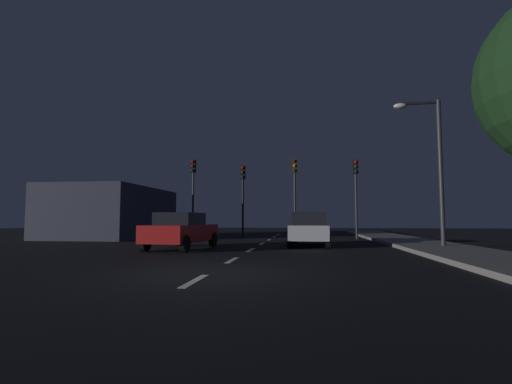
% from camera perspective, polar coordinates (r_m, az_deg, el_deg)
% --- Properties ---
extents(ground_plane, '(80.00, 80.00, 0.00)m').
position_cam_1_polar(ground_plane, '(15.60, -0.50, -8.72)').
color(ground_plane, black).
extents(sidewalk_curb_right, '(3.00, 40.00, 0.15)m').
position_cam_1_polar(sidewalk_curb_right, '(16.33, 26.81, -7.80)').
color(sidewalk_curb_right, gray).
rests_on(sidewalk_curb_right, ground_plane).
extents(lane_stripe_nearest, '(0.16, 1.60, 0.01)m').
position_cam_1_polar(lane_stripe_nearest, '(7.62, -9.43, -13.32)').
color(lane_stripe_nearest, silver).
rests_on(lane_stripe_nearest, ground_plane).
extents(lane_stripe_second, '(0.16, 1.60, 0.01)m').
position_cam_1_polar(lane_stripe_second, '(11.28, -3.69, -10.40)').
color(lane_stripe_second, silver).
rests_on(lane_stripe_second, ground_plane).
extents(lane_stripe_third, '(0.16, 1.60, 0.01)m').
position_cam_1_polar(lane_stripe_third, '(15.01, -0.83, -8.88)').
color(lane_stripe_third, silver).
rests_on(lane_stripe_third, ground_plane).
extents(lane_stripe_fourth, '(0.16, 1.60, 0.01)m').
position_cam_1_polar(lane_stripe_fourth, '(18.77, 0.88, -7.96)').
color(lane_stripe_fourth, silver).
rests_on(lane_stripe_fourth, ground_plane).
extents(lane_stripe_fifth, '(0.16, 1.60, 0.01)m').
position_cam_1_polar(lane_stripe_fifth, '(22.54, 2.02, -7.34)').
color(lane_stripe_fifth, silver).
rests_on(lane_stripe_fifth, ground_plane).
extents(lane_stripe_sixth, '(0.16, 1.60, 0.01)m').
position_cam_1_polar(lane_stripe_sixth, '(26.32, 2.83, -6.90)').
color(lane_stripe_sixth, silver).
rests_on(lane_stripe_sixth, ground_plane).
extents(lane_stripe_seventh, '(0.16, 1.60, 0.01)m').
position_cam_1_polar(lane_stripe_seventh, '(30.11, 3.43, -6.56)').
color(lane_stripe_seventh, silver).
rests_on(lane_stripe_seventh, ground_plane).
extents(traffic_signal_far_left, '(0.32, 0.38, 5.26)m').
position_cam_1_polar(traffic_signal_far_left, '(25.25, -9.65, 1.36)').
color(traffic_signal_far_left, '#2D2D30').
rests_on(traffic_signal_far_left, ground_plane).
extents(traffic_signal_center_left, '(0.32, 0.38, 4.77)m').
position_cam_1_polar(traffic_signal_center_left, '(24.43, -2.04, 0.76)').
color(traffic_signal_center_left, black).
rests_on(traffic_signal_center_left, ground_plane).
extents(traffic_signal_center_right, '(0.32, 0.38, 5.14)m').
position_cam_1_polar(traffic_signal_center_right, '(24.12, 5.98, 1.41)').
color(traffic_signal_center_right, '#2D2D30').
rests_on(traffic_signal_center_right, ground_plane).
extents(traffic_signal_far_right, '(0.32, 0.38, 5.01)m').
position_cam_1_polar(traffic_signal_far_right, '(24.32, 15.10, 1.28)').
color(traffic_signal_far_right, '#2D2D30').
rests_on(traffic_signal_far_right, ground_plane).
extents(car_stopped_ahead, '(1.95, 4.21, 1.56)m').
position_cam_1_polar(car_stopped_ahead, '(17.41, 8.28, -5.64)').
color(car_stopped_ahead, silver).
rests_on(car_stopped_ahead, ground_plane).
extents(car_adjacent_lane, '(2.12, 4.48, 1.50)m').
position_cam_1_polar(car_adjacent_lane, '(15.77, -11.34, -5.80)').
color(car_adjacent_lane, '#B21919').
rests_on(car_adjacent_lane, ground_plane).
extents(street_lamp_right, '(1.92, 0.36, 6.26)m').
position_cam_1_polar(street_lamp_right, '(17.24, 25.44, 4.91)').
color(street_lamp_right, '#2D2D30').
rests_on(street_lamp_right, ground_plane).
extents(storefront_left, '(5.78, 9.01, 3.36)m').
position_cam_1_polar(storefront_left, '(27.21, -21.17, -3.00)').
color(storefront_left, '#333847').
rests_on(storefront_left, ground_plane).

